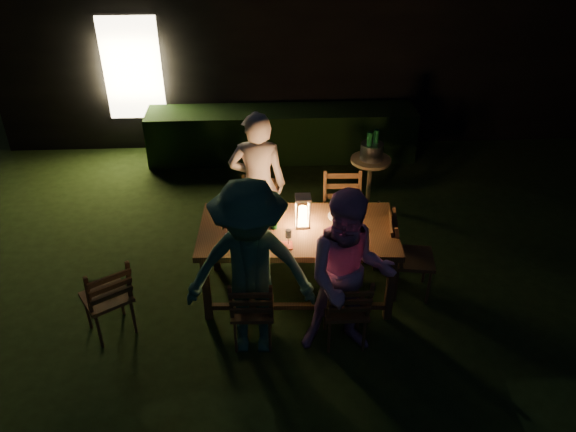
{
  "coord_description": "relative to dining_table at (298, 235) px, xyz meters",
  "views": [
    {
      "loc": [
        -0.83,
        -4.48,
        4.09
      ],
      "look_at": [
        -0.57,
        0.61,
        0.85
      ],
      "focal_mm": 35.0,
      "sensor_mm": 36.0,
      "label": 1
    }
  ],
  "objects": [
    {
      "name": "person_opp_right",
      "position": [
        0.41,
        -0.84,
        0.1
      ],
      "size": [
        0.88,
        0.7,
        1.74
      ],
      "primitive_type": "imported",
      "rotation": [
        0.0,
        0.0,
        -0.05
      ],
      "color": "#D190C7",
      "rests_on": "ground"
    },
    {
      "name": "side_table",
      "position": [
        1.1,
        1.8,
        -0.13
      ],
      "size": [
        0.54,
        0.54,
        0.73
      ],
      "color": "olive",
      "rests_on": "ground"
    },
    {
      "name": "ice_bucket",
      "position": [
        1.1,
        1.8,
        0.07
      ],
      "size": [
        0.3,
        0.3,
        0.22
      ],
      "primitive_type": "cylinder",
      "color": "#A5A8AD",
      "rests_on": "side_table"
    },
    {
      "name": "wineglass_b",
      "position": [
        -0.72,
        -0.09,
        0.17
      ],
      "size": [
        0.06,
        0.06,
        0.18
      ],
      "primitive_type": null,
      "color": "#59070F",
      "rests_on": "dining_table"
    },
    {
      "name": "person_house_side",
      "position": [
        -0.41,
        0.84,
        0.13
      ],
      "size": [
        0.68,
        0.46,
        1.81
      ],
      "primitive_type": "imported",
      "rotation": [
        0.0,
        0.0,
        3.09
      ],
      "color": "beige",
      "rests_on": "ground"
    },
    {
      "name": "bottle_table",
      "position": [
        -0.25,
        0.01,
        0.22
      ],
      "size": [
        0.07,
        0.07,
        0.28
      ],
      "primitive_type": "cylinder",
      "color": "#0F471E",
      "rests_on": "dining_table"
    },
    {
      "name": "plate_far_right",
      "position": [
        0.46,
        0.2,
        0.09
      ],
      "size": [
        0.25,
        0.25,
        0.01
      ],
      "primitive_type": "cylinder",
      "color": "white",
      "rests_on": "dining_table"
    },
    {
      "name": "wineglass_d",
      "position": [
        0.63,
        0.15,
        0.17
      ],
      "size": [
        0.06,
        0.06,
        0.18
      ],
      "primitive_type": null,
      "color": "#59070F",
      "rests_on": "dining_table"
    },
    {
      "name": "phone",
      "position": [
        -0.63,
        -0.27,
        0.09
      ],
      "size": [
        0.14,
        0.07,
        0.01
      ],
      "primitive_type": "cube",
      "color": "black",
      "rests_on": "dining_table"
    },
    {
      "name": "napkin_right",
      "position": [
        0.54,
        -0.33,
        0.09
      ],
      "size": [
        0.18,
        0.14,
        0.01
      ],
      "primitive_type": "cube",
      "color": "red",
      "rests_on": "dining_table"
    },
    {
      "name": "chair_spare",
      "position": [
        -1.92,
        -0.53,
        -0.48
      ],
      "size": [
        0.61,
        0.62,
        0.97
      ],
      "rotation": [
        0.0,
        0.0,
        0.57
      ],
      "color": "#462F17",
      "rests_on": "ground"
    },
    {
      "name": "bottle_bucket_a",
      "position": [
        1.05,
        1.76,
        0.12
      ],
      "size": [
        0.07,
        0.07,
        0.32
      ],
      "primitive_type": "cylinder",
      "color": "#0F471E",
      "rests_on": "side_table"
    },
    {
      "name": "plate_far_left",
      "position": [
        -0.54,
        0.25,
        0.09
      ],
      "size": [
        0.25,
        0.25,
        0.01
      ],
      "primitive_type": "cylinder",
      "color": "white",
      "rests_on": "dining_table"
    },
    {
      "name": "chair_near_left",
      "position": [
        -0.49,
        -0.75,
        -0.49
      ],
      "size": [
        0.42,
        0.45,
        0.91
      ],
      "rotation": [
        0.0,
        0.0,
        -0.03
      ],
      "color": "#462F17",
      "rests_on": "ground"
    },
    {
      "name": "wineglass_e",
      "position": [
        -0.11,
        -0.3,
        0.17
      ],
      "size": [
        0.06,
        0.06,
        0.18
      ],
      "primitive_type": null,
      "color": "silver",
      "rests_on": "dining_table"
    },
    {
      "name": "chair_near_right",
      "position": [
        0.41,
        -0.79,
        -0.49
      ],
      "size": [
        0.42,
        0.45,
        0.93
      ],
      "rotation": [
        0.0,
        0.0,
        0.0
      ],
      "color": "#462F17",
      "rests_on": "ground"
    },
    {
      "name": "chair_far_right",
      "position": [
        0.59,
        0.74,
        -0.46
      ],
      "size": [
        0.48,
        0.51,
        1.03
      ],
      "rotation": [
        0.0,
        0.0,
        3.11
      ],
      "color": "#462F17",
      "rests_on": "ground"
    },
    {
      "name": "garden_envelope",
      "position": [
        0.46,
        5.79,
        0.81
      ],
      "size": [
        40.0,
        40.0,
        3.2
      ],
      "color": "black",
      "rests_on": "ground"
    },
    {
      "name": "bottle_bucket_b",
      "position": [
        1.15,
        1.84,
        0.12
      ],
      "size": [
        0.07,
        0.07,
        0.32
      ],
      "primitive_type": "cylinder",
      "color": "#0F471E",
      "rests_on": "side_table"
    },
    {
      "name": "plate_near_right",
      "position": [
        0.44,
        -0.24,
        0.09
      ],
      "size": [
        0.25,
        0.25,
        0.01
      ],
      "primitive_type": "cylinder",
      "color": "white",
      "rests_on": "dining_table"
    },
    {
      "name": "chair_far_left",
      "position": [
        -0.41,
        0.79,
        -0.47
      ],
      "size": [
        0.49,
        0.52,
        0.98
      ],
      "rotation": [
        0.0,
        0.0,
        3.01
      ],
      "color": "#462F17",
      "rests_on": "ground"
    },
    {
      "name": "napkin_left",
      "position": [
        -0.16,
        -0.31,
        0.09
      ],
      "size": [
        0.18,
        0.14,
        0.01
      ],
      "primitive_type": "cube",
      "color": "red",
      "rests_on": "dining_table"
    },
    {
      "name": "person_opp_left",
      "position": [
        -0.49,
        -0.8,
        0.16
      ],
      "size": [
        1.23,
        0.74,
        1.85
      ],
      "primitive_type": "imported",
      "rotation": [
        0.0,
        0.0,
        -0.05
      ],
      "color": "#31634B",
      "rests_on": "ground"
    },
    {
      "name": "wineglass_a",
      "position": [
        -0.29,
        0.29,
        0.17
      ],
      "size": [
        0.06,
        0.06,
        0.18
      ],
      "primitive_type": null,
      "color": "#59070F",
      "rests_on": "dining_table"
    },
    {
      "name": "chair_end",
      "position": [
        1.23,
        -0.06,
        -0.47
      ],
      "size": [
        0.54,
        0.51,
        1.0
      ],
      "rotation": [
        0.0,
        0.0,
        -1.72
      ],
      "color": "#462F17",
      "rests_on": "ground"
    },
    {
      "name": "wineglass_c",
      "position": [
        0.29,
        -0.29,
        0.17
      ],
      "size": [
        0.06,
        0.06,
        0.18
      ],
      "primitive_type": null,
      "color": "#59070F",
      "rests_on": "dining_table"
    },
    {
      "name": "dining_table",
      "position": [
        0.0,
        0.0,
        0.0
      ],
      "size": [
        2.1,
        1.12,
        0.85
      ],
      "rotation": [
        0.0,
        0.0,
        -0.05
      ],
      "color": "#462F17",
      "rests_on": "ground"
    },
    {
      "name": "lantern",
      "position": [
        0.05,
        0.05,
        0.24
      ],
      "size": [
        0.16,
        0.16,
        0.35
      ],
      "color": "white",
      "rests_on": "dining_table"
    },
    {
      "name": "plate_near_left",
      "position": [
        -0.56,
        -0.19,
        0.09
      ],
      "size": [
        0.25,
        0.25,
        0.01
      ],
      "primitive_type": "cylinder",
      "color": "white",
      "rests_on": "dining_table"
    }
  ]
}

